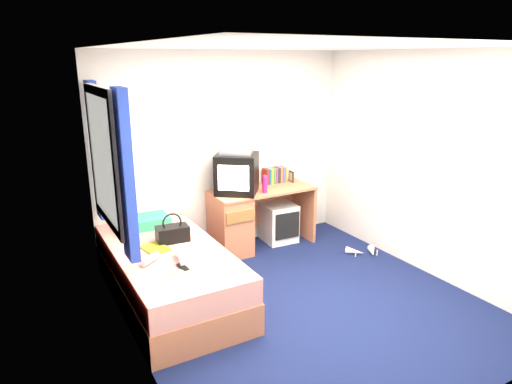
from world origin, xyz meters
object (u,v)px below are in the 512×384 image
bed (169,274)px  pink_water_bottle (265,185)px  water_bottle (150,259)px  towel (196,254)px  handbag (173,233)px  white_heels (364,252)px  storage_cube (279,222)px  picture_frame (291,176)px  colour_swatch_fan (183,272)px  pillow (144,222)px  vcr (237,151)px  magazine (155,248)px  remote_control (183,267)px  aerosol_can (250,184)px  crt_tv (237,173)px  desk (242,218)px

bed → pink_water_bottle: size_ratio=10.27×
bed → water_bottle: bearing=-137.4°
towel → handbag: bearing=94.9°
bed → white_heels: size_ratio=5.22×
bed → storage_cube: bearing=23.5°
picture_frame → colour_swatch_fan: 2.47m
pillow → towel: size_ratio=1.55×
colour_swatch_fan → pink_water_bottle: bearing=37.3°
storage_cube → vcr: 1.18m
water_bottle → picture_frame: bearing=25.6°
pillow → pink_water_bottle: 1.47m
colour_swatch_fan → white_heels: 2.54m
handbag → water_bottle: bearing=-127.5°
magazine → remote_control: remote_control is taller
handbag → aerosol_can: bearing=30.7°
bed → aerosol_can: 1.59m
aerosol_can → remote_control: 1.81m
vcr → pink_water_bottle: bearing=7.8°
bed → magazine: bearing=151.4°
storage_cube → crt_tv: (-0.61, -0.02, 0.74)m
storage_cube → pink_water_bottle: bearing=-146.9°
storage_cube → white_heels: bearing=-50.5°
crt_tv → pink_water_bottle: bearing=7.9°
crt_tv → remote_control: 1.73m
desk → storage_cube: size_ratio=2.62×
bed → storage_cube: (1.75, 0.76, -0.02)m
aerosol_can → magazine: size_ratio=0.61×
crt_tv → towel: bearing=-94.4°
vcr → desk: bearing=34.7°
pillow → storage_cube: pillow is taller
pink_water_bottle → white_heels: 1.46m
pink_water_bottle → water_bottle: pink_water_bottle is taller
colour_swatch_fan → remote_control: remote_control is taller
handbag → water_bottle: 0.52m
vcr → aerosol_can: bearing=33.4°
crt_tv → vcr: 0.27m
desk → towel: bearing=-133.7°
picture_frame → magazine: picture_frame is taller
crt_tv → handbag: crt_tv is taller
crt_tv → aerosol_can: size_ratio=3.77×
colour_swatch_fan → white_heels: size_ratio=0.57×
storage_cube → vcr: size_ratio=1.33×
bed → picture_frame: picture_frame is taller
bed → towel: (0.15, -0.36, 0.33)m
desk → storage_cube: (0.55, 0.02, -0.16)m
pillow → vcr: bearing=2.3°
bed → desk: (1.20, 0.74, 0.14)m
desk → pink_water_bottle: (0.22, -0.16, 0.44)m
bed → remote_control: remote_control is taller
magazine → aerosol_can: bearing=25.4°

